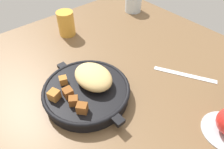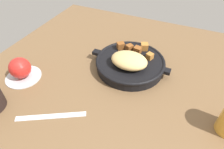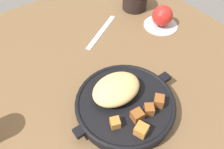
# 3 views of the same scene
# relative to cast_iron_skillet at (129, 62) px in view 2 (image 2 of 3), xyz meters

# --- Properties ---
(ground_plane) EXTENTS (1.00, 1.01, 0.02)m
(ground_plane) POSITION_rel_cast_iron_skillet_xyz_m (-0.00, 0.09, -0.04)
(ground_plane) COLOR brown
(cast_iron_skillet) EXTENTS (0.29, 0.24, 0.08)m
(cast_iron_skillet) POSITION_rel_cast_iron_skillet_xyz_m (0.00, 0.00, 0.00)
(cast_iron_skillet) COLOR black
(cast_iron_skillet) RESTS_ON ground_plane
(saucer_plate) EXTENTS (0.12, 0.12, 0.01)m
(saucer_plate) POSITION_rel_cast_iron_skillet_xyz_m (0.31, 0.19, -0.02)
(saucer_plate) COLOR #B7BABF
(saucer_plate) RESTS_ON ground_plane
(red_apple) EXTENTS (0.07, 0.07, 0.07)m
(red_apple) POSITION_rel_cast_iron_skillet_xyz_m (0.31, 0.19, 0.01)
(red_apple) COLOR red
(red_apple) RESTS_ON saucer_plate
(butter_knife) EXTENTS (0.18, 0.11, 0.00)m
(butter_knife) POSITION_rel_cast_iron_skillet_xyz_m (0.13, 0.29, -0.03)
(butter_knife) COLOR silver
(butter_knife) RESTS_ON ground_plane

